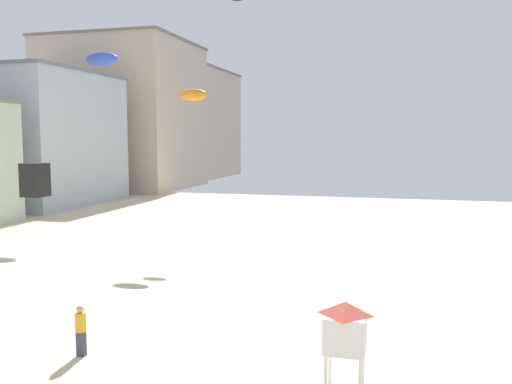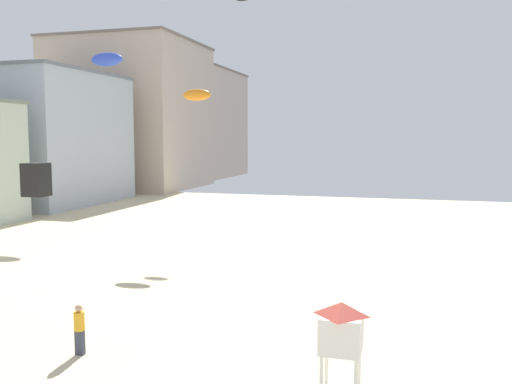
{
  "view_description": "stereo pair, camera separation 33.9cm",
  "coord_description": "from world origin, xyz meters",
  "px_view_note": "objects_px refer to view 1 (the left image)",
  "views": [
    {
      "loc": [
        12.02,
        -3.19,
        6.91
      ],
      "look_at": [
        6.44,
        17.26,
        4.78
      ],
      "focal_mm": 38.22,
      "sensor_mm": 36.0,
      "label": 1
    },
    {
      "loc": [
        12.34,
        -3.1,
        6.91
      ],
      "look_at": [
        6.44,
        17.26,
        4.78
      ],
      "focal_mm": 38.22,
      "sensor_mm": 36.0,
      "label": 2
    }
  ],
  "objects_px": {
    "kite_flyer": "(81,328)",
    "kite_black_box": "(35,180)",
    "lifeguard_stand": "(345,328)",
    "kite_orange_parafoil": "(193,95)",
    "kite_blue_parafoil_2": "(102,59)"
  },
  "relations": [
    {
      "from": "kite_flyer",
      "to": "kite_black_box",
      "type": "height_order",
      "value": "kite_black_box"
    },
    {
      "from": "kite_flyer",
      "to": "lifeguard_stand",
      "type": "bearing_deg",
      "value": -22.64
    },
    {
      "from": "kite_orange_parafoil",
      "to": "kite_blue_parafoil_2",
      "type": "bearing_deg",
      "value": 147.43
    },
    {
      "from": "lifeguard_stand",
      "to": "kite_black_box",
      "type": "relative_size",
      "value": 2.02
    },
    {
      "from": "kite_flyer",
      "to": "kite_orange_parafoil",
      "type": "height_order",
      "value": "kite_orange_parafoil"
    },
    {
      "from": "lifeguard_stand",
      "to": "kite_blue_parafoil_2",
      "type": "xyz_separation_m",
      "value": [
        -22.01,
        25.01,
        11.26
      ]
    },
    {
      "from": "kite_flyer",
      "to": "kite_orange_parafoil",
      "type": "relative_size",
      "value": 0.88
    },
    {
      "from": "kite_flyer",
      "to": "kite_black_box",
      "type": "xyz_separation_m",
      "value": [
        -3.63,
        2.83,
        4.4
      ]
    },
    {
      "from": "kite_blue_parafoil_2",
      "to": "kite_black_box",
      "type": "relative_size",
      "value": 2.21
    },
    {
      "from": "kite_blue_parafoil_2",
      "to": "kite_black_box",
      "type": "bearing_deg",
      "value": -65.25
    },
    {
      "from": "lifeguard_stand",
      "to": "kite_orange_parafoil",
      "type": "distance_m",
      "value": 23.06
    },
    {
      "from": "lifeguard_stand",
      "to": "kite_black_box",
      "type": "xyz_separation_m",
      "value": [
        -11.96,
        3.21,
        3.48
      ]
    },
    {
      "from": "kite_flyer",
      "to": "kite_black_box",
      "type": "bearing_deg",
      "value": 122.09
    },
    {
      "from": "kite_blue_parafoil_2",
      "to": "kite_orange_parafoil",
      "type": "bearing_deg",
      "value": -32.57
    },
    {
      "from": "lifeguard_stand",
      "to": "kite_flyer",
      "type": "bearing_deg",
      "value": -170.52
    }
  ]
}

